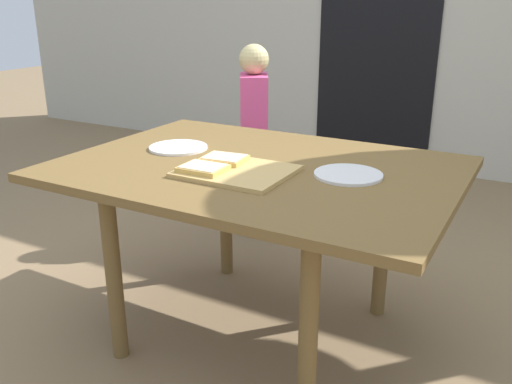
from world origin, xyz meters
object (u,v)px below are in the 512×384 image
dining_table (257,184)px  plate_white_left (178,147)px  pizza_slice_near_left (203,168)px  child_left (254,130)px  cutting_board (237,171)px  pizza_slice_far_left (224,159)px  plate_white_right (348,175)px

dining_table → plate_white_left: size_ratio=6.05×
pizza_slice_near_left → child_left: child_left is taller
cutting_board → plate_white_left: cutting_board is taller
dining_table → child_left: size_ratio=1.34×
pizza_slice_far_left → child_left: (-0.40, 0.94, -0.14)m
plate_white_right → dining_table: bearing=-174.5°
cutting_board → plate_white_left: 0.40m
cutting_board → plate_white_right: bearing=24.6°
plate_white_right → child_left: (-0.82, 0.84, -0.12)m
plate_white_left → child_left: 0.85m
dining_table → pizza_slice_far_left: size_ratio=8.62×
dining_table → child_left: 1.01m
child_left → cutting_board: bearing=-63.8°
pizza_slice_near_left → child_left: bearing=110.6°
dining_table → plate_white_right: bearing=5.5°
pizza_slice_near_left → child_left: 1.15m
plate_white_left → cutting_board: bearing=-24.2°
pizza_slice_near_left → plate_white_left: pizza_slice_near_left is taller
plate_white_right → child_left: 1.18m
pizza_slice_far_left → pizza_slice_near_left: (-0.00, -0.13, 0.00)m
dining_table → child_left: bearing=119.8°
plate_white_left → child_left: bearing=98.7°
pizza_slice_near_left → child_left: (-0.40, 1.06, -0.14)m
plate_white_right → child_left: child_left is taller
cutting_board → plate_white_right: cutting_board is taller
cutting_board → dining_table: bearing=84.5°
pizza_slice_near_left → plate_white_left: bearing=139.8°
pizza_slice_near_left → pizza_slice_far_left: bearing=89.2°
cutting_board → pizza_slice_far_left: (-0.09, 0.06, 0.02)m
dining_table → cutting_board: (-0.01, -0.12, 0.08)m
plate_white_right → cutting_board: bearing=-155.4°
child_left → pizza_slice_far_left: bearing=-66.7°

